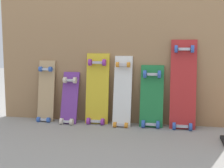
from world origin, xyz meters
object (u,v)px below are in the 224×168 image
at_px(skateboard_green, 152,99).
at_px(skateboard_yellow, 97,92).
at_px(skateboard_red, 183,88).
at_px(skateboard_purple, 69,101).
at_px(skateboard_white, 122,95).
at_px(skateboard_natural, 46,94).

bearing_deg(skateboard_green, skateboard_yellow, 178.11).
xyz_separation_m(skateboard_green, skateboard_red, (0.28, 0.00, 0.12)).
relative_size(skateboard_purple, skateboard_yellow, 0.76).
bearing_deg(skateboard_yellow, skateboard_white, -6.84).
relative_size(skateboard_purple, skateboard_green, 0.89).
relative_size(skateboard_natural, skateboard_red, 0.78).
bearing_deg(skateboard_green, skateboard_red, 0.19).
distance_m(skateboard_natural, skateboard_yellow, 0.53).
xyz_separation_m(skateboard_natural, skateboard_yellow, (0.53, 0.01, 0.04)).
distance_m(skateboard_white, skateboard_red, 0.56).
xyz_separation_m(skateboard_white, skateboard_green, (0.27, 0.01, -0.04)).
xyz_separation_m(skateboard_purple, skateboard_red, (1.08, 0.02, 0.16)).
distance_m(skateboard_natural, skateboard_red, 1.34).
bearing_deg(skateboard_natural, skateboard_red, -0.45).
relative_size(skateboard_yellow, skateboard_red, 0.85).
relative_size(skateboard_white, skateboard_red, 0.84).
relative_size(skateboard_natural, skateboard_yellow, 0.91).
bearing_deg(skateboard_red, skateboard_yellow, 178.84).
bearing_deg(skateboard_natural, skateboard_purple, -7.26).
height_order(skateboard_purple, skateboard_green, skateboard_green).
relative_size(skateboard_purple, skateboard_white, 0.77).
distance_m(skateboard_purple, skateboard_white, 0.53).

